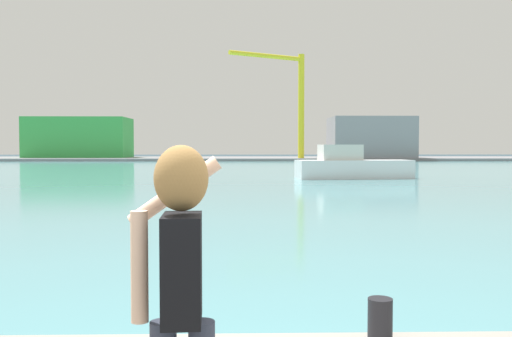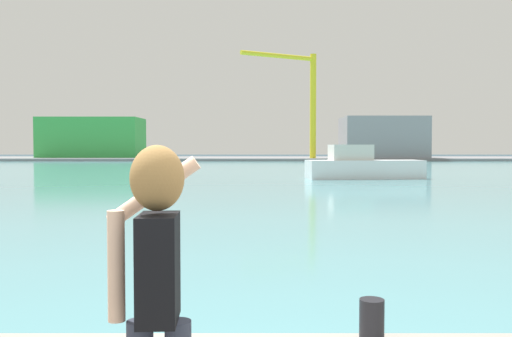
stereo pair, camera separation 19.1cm
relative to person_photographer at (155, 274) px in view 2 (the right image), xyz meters
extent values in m
plane|color=#334751|center=(0.29, 50.18, -1.57)|extent=(220.00, 220.00, 0.00)
cube|color=#599EA8|center=(0.29, 52.18, -1.56)|extent=(140.00, 100.00, 0.02)
cube|color=gray|center=(0.29, 92.18, -1.35)|extent=(140.00, 20.00, 0.45)
cube|color=black|center=(0.01, 0.00, 0.03)|extent=(0.22, 0.35, 0.56)
sphere|color=#E0B293|center=(0.01, 0.00, 0.49)|extent=(0.22, 0.22, 0.22)
ellipsoid|color=olive|center=(0.01, -0.02, 0.50)|extent=(0.28, 0.26, 0.34)
cylinder|color=#E0B293|center=(-0.21, 0.00, 0.04)|extent=(0.09, 0.09, 0.58)
cylinder|color=#E0B293|center=(-0.05, 0.21, 0.41)|extent=(0.53, 0.11, 0.40)
cube|color=black|center=(-0.06, 0.33, 0.58)|extent=(0.02, 0.07, 0.14)
cylinder|color=black|center=(1.53, 1.90, -0.87)|extent=(0.22, 0.22, 0.40)
cube|color=white|center=(8.15, 35.55, -0.90)|extent=(8.28, 3.35, 1.30)
cube|color=silver|center=(7.15, 35.44, 0.29)|extent=(3.00, 2.17, 1.09)
cube|color=green|center=(-28.18, 92.94, 2.31)|extent=(17.01, 9.24, 6.88)
cube|color=gray|center=(21.39, 87.08, 2.23)|extent=(13.22, 9.24, 6.71)
cylinder|color=yellow|center=(9.71, 85.32, 7.23)|extent=(1.00, 1.00, 16.72)
cylinder|color=yellow|center=(4.00, 82.22, 14.79)|extent=(11.76, 6.82, 0.70)
camera|label=1|loc=(0.33, -2.82, 0.66)|focal=38.32mm
camera|label=2|loc=(0.52, -2.82, 0.66)|focal=38.32mm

